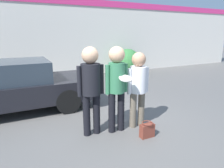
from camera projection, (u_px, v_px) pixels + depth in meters
name	position (u px, v px, depth m)	size (l,w,h in m)	color
ground_plane	(116.00, 127.00, 4.56)	(56.00, 56.00, 0.00)	#5B5956
storefront_building	(57.00, 38.00, 9.43)	(24.00, 0.22, 3.70)	silver
person_left	(91.00, 83.00, 4.00)	(0.56, 0.39, 1.84)	black
person_middle_with_frisbee	(117.00, 82.00, 4.14)	(0.51, 0.54, 1.84)	black
person_right	(138.00, 83.00, 4.39)	(0.54, 0.37, 1.70)	#665B4C
parked_car_near	(4.00, 87.00, 5.32)	(4.70, 1.87, 1.38)	black
shrub	(128.00, 62.00, 10.45)	(1.32, 1.32, 1.32)	#387A3D
handbag	(147.00, 130.00, 4.10)	(0.30, 0.23, 0.32)	brown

